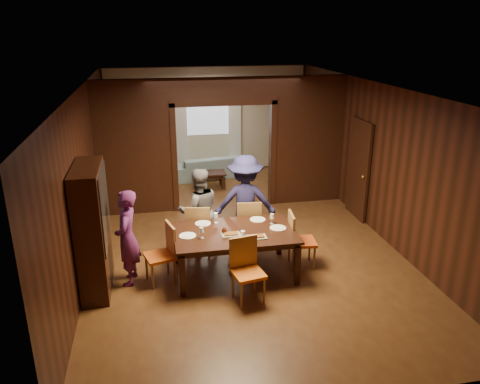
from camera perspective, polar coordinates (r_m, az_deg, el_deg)
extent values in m
plane|color=#562C18|center=(9.31, -0.27, -5.26)|extent=(9.00, 9.00, 0.00)
cube|color=silver|center=(8.50, -0.30, 12.75)|extent=(5.50, 9.00, 0.02)
cube|color=black|center=(13.12, -4.00, 8.78)|extent=(5.50, 0.02, 2.90)
cube|color=black|center=(8.73, -18.31, 2.19)|extent=(0.02, 9.00, 2.90)
cube|color=black|center=(9.67, 15.98, 4.09)|extent=(0.02, 9.00, 2.90)
cube|color=black|center=(10.27, -12.62, 3.81)|extent=(1.65, 0.15, 2.40)
cube|color=black|center=(10.84, 8.20, 4.93)|extent=(1.65, 0.15, 2.40)
cube|color=black|center=(10.10, -2.03, 12.42)|extent=(5.50, 0.15, 0.50)
cube|color=beige|center=(13.09, -3.98, 8.76)|extent=(5.40, 0.04, 2.85)
imported|color=#5B1F5C|center=(7.57, -13.59, -5.46)|extent=(0.45, 0.62, 1.56)
imported|color=#5A5860|center=(8.43, -5.03, -2.28)|extent=(0.83, 0.69, 1.57)
imported|color=#1E1C47|center=(8.53, 0.65, -1.23)|extent=(1.23, 0.83, 1.76)
imported|color=#92B4BF|center=(12.77, -3.69, 3.14)|extent=(2.12, 1.11, 0.59)
imported|color=black|center=(7.70, -0.35, -4.29)|extent=(0.31, 0.31, 0.08)
cube|color=black|center=(7.80, -0.64, -7.38)|extent=(1.98, 1.23, 0.76)
cube|color=black|center=(11.94, -3.70, 1.47)|extent=(0.80, 0.50, 0.40)
cube|color=black|center=(7.46, -17.52, -4.41)|extent=(0.40, 1.20, 2.00)
cube|color=black|center=(10.19, 14.28, 2.67)|extent=(0.06, 0.90, 2.10)
cube|color=silver|center=(13.02, -3.99, 9.81)|extent=(1.20, 0.03, 1.30)
cube|color=white|center=(13.00, -7.23, 7.67)|extent=(0.35, 0.06, 2.40)
cube|color=white|center=(13.18, -0.66, 7.99)|extent=(0.35, 0.06, 2.40)
cylinder|color=white|center=(7.52, -6.40, -5.32)|extent=(0.27, 0.27, 0.01)
cylinder|color=silver|center=(7.94, -4.54, -3.85)|extent=(0.27, 0.27, 0.01)
cylinder|color=white|center=(8.08, 2.17, -3.37)|extent=(0.27, 0.27, 0.01)
cylinder|color=silver|center=(7.77, 4.65, -4.39)|extent=(0.27, 0.27, 0.01)
cylinder|color=white|center=(7.29, -0.19, -6.02)|extent=(0.27, 0.27, 0.01)
cube|color=gray|center=(7.50, -1.12, -5.15)|extent=(0.30, 0.20, 0.04)
cube|color=gray|center=(7.42, 2.09, -5.45)|extent=(0.30, 0.20, 0.04)
cylinder|color=white|center=(7.34, 0.34, -5.27)|extent=(0.07, 0.07, 0.14)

